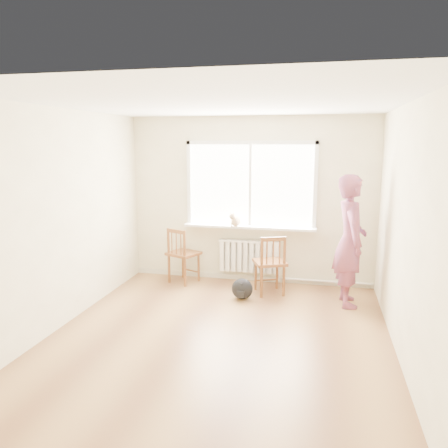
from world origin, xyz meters
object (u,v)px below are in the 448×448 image
Objects in this scene: person at (350,241)px; cat at (235,220)px; chair_right at (271,265)px; chair_left at (182,255)px; backpack at (242,289)px.

person reaches higher than cat.
cat is (-0.63, 0.43, 0.59)m from chair_right.
chair_right is at bearing -165.75° from chair_left.
chair_left is 1.28m from backpack.
backpack is at bearing 87.10° from person.
chair_left is 2.57× the size of cat.
backpack is (-1.50, -0.14, -0.77)m from person.
person reaches higher than backpack.
chair_right is 2.93× the size of backpack.
chair_left is 2.68m from person.
backpack is (1.11, -0.55, -0.31)m from chair_left.
person is 1.86m from cat.
cat is at bearing 62.86° from person.
chair_left is at bearing -31.79° from chair_right.
cat is at bearing -144.01° from chair_left.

